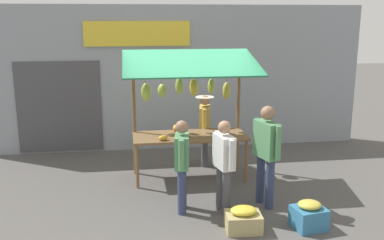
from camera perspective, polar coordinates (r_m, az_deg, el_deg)
The scene contains 9 objects.
ground_plane at distance 8.83m, azimuth -0.29°, elevation -7.48°, with size 40.00×40.00×0.00m, color #514F4C.
street_backdrop at distance 10.52m, azimuth -2.33°, elevation 5.46°, with size 9.00×0.30×3.40m.
market_stall at distance 8.45m, azimuth -0.42°, elevation 2.49°, with size 2.50×1.46×2.50m.
vendor_with_sunhat at distance 9.34m, azimuth 1.65°, elevation -0.64°, with size 0.39×0.65×1.52m.
shopper_in_striped_shirt at distance 7.37m, azimuth 9.62°, elevation -3.64°, with size 0.35×0.70×1.72m.
shopper_with_ponytail at distance 7.10m, azimuth 4.16°, elevation -5.28°, with size 0.30×0.66×1.53m.
shopper_with_shopping_bag at distance 7.10m, azimuth -1.31°, elevation -5.26°, with size 0.29×0.66×1.53m.
produce_crate_near at distance 6.76m, azimuth 6.68°, elevation -12.72°, with size 0.55×0.45×0.38m.
produce_crate_side at distance 7.00m, azimuth 14.92°, elevation -11.90°, with size 0.53×0.49×0.44m.
Camera 1 is at (1.16, 8.17, 3.12)m, focal length 41.11 mm.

